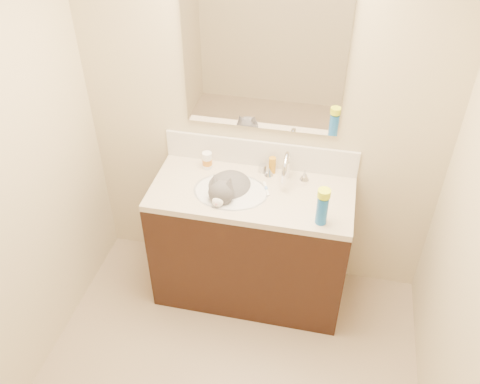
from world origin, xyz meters
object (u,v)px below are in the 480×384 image
at_px(cat, 228,192).
at_px(pill_bottle, 207,160).
at_px(basin, 231,200).
at_px(faucet, 286,170).
at_px(amber_bottle, 272,165).
at_px(spray_can, 322,210).
at_px(silver_jar, 263,168).
at_px(vanity_cabinet, 251,246).

xyz_separation_m(cat, pill_bottle, (-0.17, 0.17, 0.09)).
bearing_deg(cat, basin, -48.46).
bearing_deg(faucet, pill_bottle, 175.88).
bearing_deg(amber_bottle, pill_bottle, -174.99).
relative_size(cat, spray_can, 2.42).
xyz_separation_m(silver_jar, amber_bottle, (0.06, 0.01, 0.03)).
bearing_deg(faucet, vanity_cabinet, -142.71).
xyz_separation_m(cat, amber_bottle, (0.23, 0.21, 0.08)).
xyz_separation_m(basin, spray_can, (0.54, -0.16, 0.16)).
xyz_separation_m(vanity_cabinet, cat, (-0.14, 0.00, 0.42)).
xyz_separation_m(faucet, cat, (-0.32, -0.14, -0.12)).
xyz_separation_m(vanity_cabinet, basin, (-0.12, -0.03, 0.38)).
distance_m(cat, pill_bottle, 0.26).
xyz_separation_m(basin, faucet, (0.30, 0.17, 0.16)).
distance_m(basin, pill_bottle, 0.31).
height_order(basin, amber_bottle, amber_bottle).
height_order(basin, spray_can, spray_can).
distance_m(vanity_cabinet, faucet, 0.58).
distance_m(silver_jar, amber_bottle, 0.07).
bearing_deg(silver_jar, faucet, -22.96).
bearing_deg(amber_bottle, vanity_cabinet, -112.47).
distance_m(basin, amber_bottle, 0.34).
bearing_deg(basin, vanity_cabinet, 14.04).
bearing_deg(vanity_cabinet, cat, 179.61).
xyz_separation_m(silver_jar, spray_can, (0.39, -0.39, 0.06)).
height_order(vanity_cabinet, cat, cat).
height_order(vanity_cabinet, basin, basin).
bearing_deg(spray_can, basin, 163.32).
bearing_deg(cat, pill_bottle, 140.57).
bearing_deg(amber_bottle, faucet, -37.09).
relative_size(faucet, spray_can, 1.64).
distance_m(silver_jar, spray_can, 0.56).
height_order(faucet, silver_jar, faucet).
bearing_deg(spray_can, cat, 161.09).
bearing_deg(silver_jar, basin, -122.43).
height_order(vanity_cabinet, silver_jar, silver_jar).
bearing_deg(vanity_cabinet, faucet, 37.29).
height_order(faucet, spray_can, faucet).
bearing_deg(basin, pill_bottle, 134.08).
height_order(pill_bottle, amber_bottle, pill_bottle).
distance_m(faucet, silver_jar, 0.18).
bearing_deg(cat, amber_bottle, 47.42).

